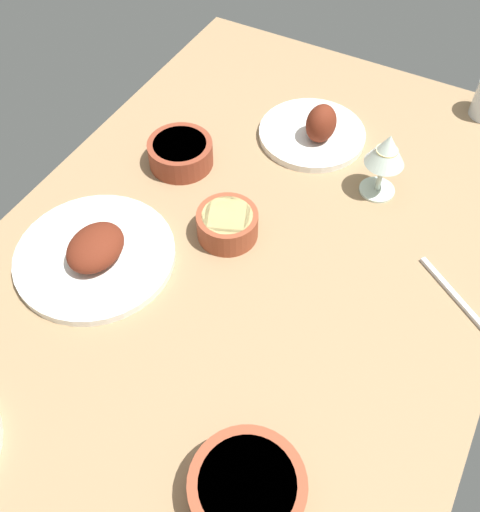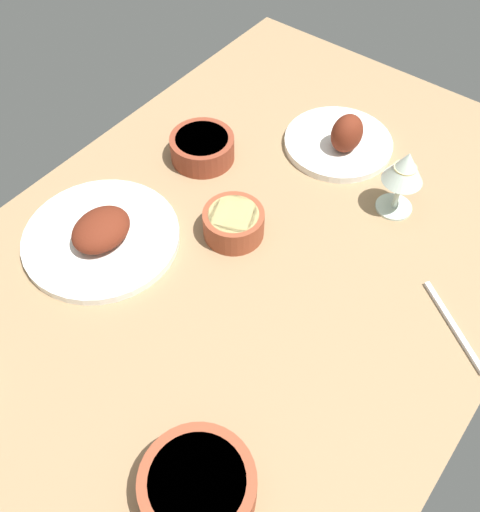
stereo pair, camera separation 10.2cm
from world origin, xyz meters
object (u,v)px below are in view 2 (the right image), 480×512
Objects in this scene: bowl_cream at (202,147)px; plate_far_side at (341,140)px; plate_near_viewer at (101,235)px; bowl_pasta at (234,223)px; wine_glass at (405,170)px; fork_loose at (453,326)px; bowl_potatoes at (198,487)px.

plate_far_side is at bearing -46.59° from bowl_cream.
bowl_pasta is (16.43, -17.78, 1.10)cm from plate_near_viewer.
bowl_pasta is (-32.22, 3.24, 0.69)cm from plate_far_side.
bowl_pasta is at bearing 139.35° from wine_glass.
wine_glass is at bearing 174.08° from fork_loose.
plate_near_viewer is 24.23cm from bowl_pasta.
plate_near_viewer reaches higher than fork_loose.
bowl_cream is 21.65cm from bowl_pasta.
plate_near_viewer is at bearing -124.27° from fork_loose.
plate_far_side reaches higher than bowl_potatoes.
fork_loose is at bearing -81.70° from bowl_pasta.
fork_loose is at bearing -19.39° from bowl_potatoes.
bowl_cream is 1.17× the size of bowl_pasta.
bowl_cream is at bearing -151.17° from fork_loose.
bowl_pasta is at bearing -136.78° from fork_loose.
bowl_pasta is 41.77cm from fork_loose.
bowl_potatoes is 64.18cm from wine_glass.
wine_glass reaches higher than bowl_cream.
wine_glass is at bearing -43.52° from plate_near_viewer.
bowl_pasta is at bearing -124.67° from bowl_cream.
bowl_potatoes is at bearing -163.06° from plate_far_side.
plate_near_viewer is at bearing 61.50° from bowl_potatoes.
bowl_potatoes reaches higher than fork_loose.
plate_far_side reaches higher than bowl_pasta.
bowl_potatoes is 48.59cm from fork_loose.
wine_glass is (23.92, -20.54, 7.01)cm from bowl_pasta.
bowl_cream and bowl_pasta have the same top height.
bowl_potatoes is at bearing -118.50° from plate_near_viewer.
bowl_cream reaches higher than fork_loose.
bowl_pasta is at bearing -47.26° from plate_near_viewer.
bowl_pasta is 32.30cm from wine_glass.
bowl_pasta is at bearing 174.26° from plate_far_side.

